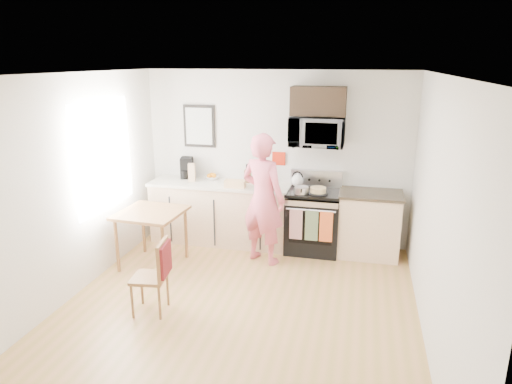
% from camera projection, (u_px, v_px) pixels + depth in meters
% --- Properties ---
extents(floor, '(4.60, 4.60, 0.00)m').
position_uv_depth(floor, '(235.00, 313.00, 5.11)').
color(floor, '#A5813F').
rests_on(floor, ground).
extents(back_wall, '(4.00, 0.04, 2.60)m').
position_uv_depth(back_wall, '(276.00, 158.00, 6.90)').
color(back_wall, silver).
rests_on(back_wall, floor).
extents(front_wall, '(4.00, 0.04, 2.60)m').
position_uv_depth(front_wall, '(123.00, 322.00, 2.60)').
color(front_wall, silver).
rests_on(front_wall, floor).
extents(left_wall, '(0.04, 4.60, 2.60)m').
position_uv_depth(left_wall, '(65.00, 191.00, 5.19)').
color(left_wall, silver).
rests_on(left_wall, floor).
extents(right_wall, '(0.04, 4.60, 2.60)m').
position_uv_depth(right_wall, '(437.00, 218.00, 4.30)').
color(right_wall, silver).
rests_on(right_wall, floor).
extents(ceiling, '(4.00, 4.60, 0.04)m').
position_uv_depth(ceiling, '(232.00, 74.00, 4.38)').
color(ceiling, white).
rests_on(ceiling, back_wall).
extents(window, '(0.06, 1.40, 1.50)m').
position_uv_depth(window, '(104.00, 155.00, 5.86)').
color(window, silver).
rests_on(window, left_wall).
extents(cabinet_left, '(2.10, 0.60, 0.90)m').
position_uv_depth(cabinet_left, '(220.00, 214.00, 7.03)').
color(cabinet_left, '#D2AC86').
rests_on(cabinet_left, floor).
extents(countertop_left, '(2.14, 0.64, 0.04)m').
position_uv_depth(countertop_left, '(220.00, 184.00, 6.90)').
color(countertop_left, beige).
rests_on(countertop_left, cabinet_left).
extents(cabinet_right, '(0.84, 0.60, 0.90)m').
position_uv_depth(cabinet_right, '(369.00, 225.00, 6.54)').
color(cabinet_right, '#D2AC86').
rests_on(cabinet_right, floor).
extents(countertop_right, '(0.88, 0.64, 0.04)m').
position_uv_depth(countertop_right, '(371.00, 194.00, 6.41)').
color(countertop_right, black).
rests_on(countertop_right, cabinet_right).
extents(range, '(0.76, 0.70, 1.16)m').
position_uv_depth(range, '(313.00, 222.00, 6.69)').
color(range, black).
rests_on(range, floor).
extents(microwave, '(0.76, 0.51, 0.42)m').
position_uv_depth(microwave, '(317.00, 132.00, 6.42)').
color(microwave, '#BCBCC1').
rests_on(microwave, back_wall).
extents(upper_cabinet, '(0.76, 0.35, 0.40)m').
position_uv_depth(upper_cabinet, '(318.00, 101.00, 6.35)').
color(upper_cabinet, black).
rests_on(upper_cabinet, back_wall).
extents(wall_art, '(0.50, 0.04, 0.65)m').
position_uv_depth(wall_art, '(199.00, 126.00, 7.01)').
color(wall_art, black).
rests_on(wall_art, back_wall).
extents(wall_trivet, '(0.20, 0.02, 0.20)m').
position_uv_depth(wall_trivet, '(279.00, 159.00, 6.87)').
color(wall_trivet, red).
rests_on(wall_trivet, back_wall).
extents(person, '(0.78, 0.66, 1.82)m').
position_uv_depth(person, '(263.00, 199.00, 6.21)').
color(person, '#D73B56').
rests_on(person, floor).
extents(dining_table, '(0.82, 0.82, 0.77)m').
position_uv_depth(dining_table, '(151.00, 218.00, 6.15)').
color(dining_table, brown).
rests_on(dining_table, floor).
extents(chair, '(0.44, 0.41, 0.86)m').
position_uv_depth(chair, '(159.00, 267.00, 4.99)').
color(chair, brown).
rests_on(chair, floor).
extents(knife_block, '(0.10, 0.13, 0.20)m').
position_uv_depth(knife_block, '(248.00, 176.00, 6.92)').
color(knife_block, brown).
rests_on(knife_block, countertop_left).
extents(utensil_crock, '(0.11, 0.11, 0.33)m').
position_uv_depth(utensil_crock, '(259.00, 174.00, 6.88)').
color(utensil_crock, red).
rests_on(utensil_crock, countertop_left).
extents(fruit_bowl, '(0.27, 0.27, 0.10)m').
position_uv_depth(fruit_bowl, '(212.00, 177.00, 7.10)').
color(fruit_bowl, white).
rests_on(fruit_bowl, countertop_left).
extents(milk_carton, '(0.13, 0.13, 0.27)m').
position_uv_depth(milk_carton, '(192.00, 172.00, 6.97)').
color(milk_carton, tan).
rests_on(milk_carton, countertop_left).
extents(coffee_maker, '(0.23, 0.29, 0.33)m').
position_uv_depth(coffee_maker, '(187.00, 168.00, 7.16)').
color(coffee_maker, black).
rests_on(coffee_maker, countertop_left).
extents(bread_bag, '(0.30, 0.15, 0.11)m').
position_uv_depth(bread_bag, '(235.00, 184.00, 6.65)').
color(bread_bag, '#DDB074').
rests_on(bread_bag, countertop_left).
extents(cake, '(0.27, 0.27, 0.09)m').
position_uv_depth(cake, '(318.00, 191.00, 6.39)').
color(cake, black).
rests_on(cake, range).
extents(kettle, '(0.18, 0.18, 0.23)m').
position_uv_depth(kettle, '(297.00, 180.00, 6.73)').
color(kettle, white).
rests_on(kettle, range).
extents(pot, '(0.19, 0.33, 0.10)m').
position_uv_depth(pot, '(301.00, 190.00, 6.39)').
color(pot, '#BCBCC1').
rests_on(pot, range).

